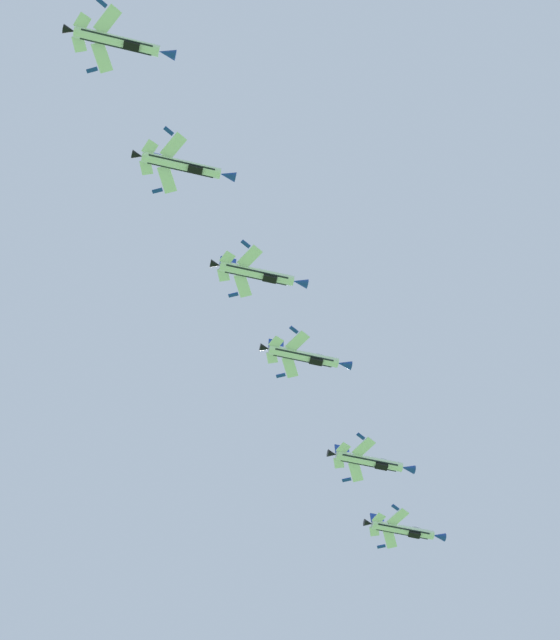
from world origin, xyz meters
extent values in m
cylinder|color=white|center=(65.66, 100.42, 139.78)|extent=(12.11, 3.87, 1.70)
cube|color=black|center=(65.66, 100.41, 139.31)|extent=(10.18, 3.28, 0.45)
cone|color=#1938A8|center=(72.69, 99.12, 139.78)|extent=(2.65, 1.98, 1.56)
cone|color=black|center=(59.02, 101.66, 139.78)|extent=(1.82, 1.63, 1.36)
ellipsoid|color=#192333|center=(68.26, 99.96, 140.42)|extent=(3.35, 1.70, 1.14)
cube|color=black|center=(67.78, 100.00, 138.97)|extent=(2.37, 1.51, 0.88)
cube|color=white|center=(64.45, 103.30, 139.60)|extent=(4.11, 4.47, 0.35)
cube|color=#1938A8|center=(63.74, 105.57, 139.53)|extent=(1.60, 1.44, 0.26)
cube|color=white|center=(63.49, 98.17, 139.79)|extent=(3.07, 4.58, 0.35)
cube|color=#1938A8|center=(62.01, 96.31, 139.86)|extent=(1.69, 1.02, 0.26)
cube|color=white|center=(60.92, 102.85, 139.73)|extent=(2.62, 2.77, 0.24)
cube|color=white|center=(60.37, 99.86, 139.83)|extent=(2.10, 2.50, 0.24)
cube|color=#1938A8|center=(60.95, 101.36, 141.59)|extent=(2.61, 0.76, 2.61)
cylinder|color=white|center=(51.47, 86.65, 136.60)|extent=(12.11, 3.87, 1.70)
cube|color=black|center=(51.47, 86.63, 136.14)|extent=(10.18, 3.28, 0.45)
cone|color=#1938A8|center=(58.50, 85.34, 136.60)|extent=(2.65, 1.98, 1.56)
cone|color=black|center=(44.83, 87.88, 136.60)|extent=(1.82, 1.63, 1.36)
ellipsoid|color=#192333|center=(54.07, 86.19, 137.24)|extent=(3.35, 1.71, 1.14)
cube|color=black|center=(53.59, 86.22, 135.80)|extent=(2.37, 1.51, 0.88)
cube|color=white|center=(50.26, 89.52, 136.42)|extent=(4.11, 4.47, 0.36)
cube|color=#1938A8|center=(49.55, 91.79, 136.34)|extent=(1.60, 1.44, 0.26)
cube|color=white|center=(49.31, 84.40, 136.62)|extent=(3.07, 4.58, 0.36)
cube|color=#1938A8|center=(47.82, 82.54, 136.70)|extent=(1.69, 1.02, 0.26)
cube|color=white|center=(46.74, 89.08, 136.55)|extent=(2.62, 2.77, 0.24)
cube|color=white|center=(46.18, 86.08, 136.66)|extent=(2.10, 2.50, 0.24)
cube|color=#1938A8|center=(46.76, 87.60, 138.41)|extent=(2.61, 0.77, 2.61)
cylinder|color=white|center=(32.77, 73.33, 139.52)|extent=(12.11, 3.87, 1.70)
cube|color=black|center=(32.78, 73.35, 139.06)|extent=(10.18, 3.28, 0.46)
cone|color=#1938A8|center=(39.80, 72.02, 139.52)|extent=(2.65, 1.98, 1.56)
cone|color=black|center=(26.14, 74.56, 139.52)|extent=(1.82, 1.63, 1.36)
ellipsoid|color=#192333|center=(35.36, 72.82, 140.16)|extent=(3.36, 1.71, 1.15)
cube|color=black|center=(34.90, 72.97, 138.72)|extent=(2.37, 1.52, 0.89)
cube|color=white|center=(31.56, 76.21, 139.55)|extent=(4.11, 4.47, 0.38)
cube|color=#1938A8|center=(30.85, 78.48, 139.64)|extent=(1.60, 1.44, 0.26)
cube|color=white|center=(30.61, 71.08, 139.33)|extent=(3.07, 4.58, 0.38)
cube|color=#1938A8|center=(29.13, 69.22, 139.24)|extent=(1.69, 1.02, 0.26)
cube|color=white|center=(28.04, 75.76, 139.59)|extent=(2.62, 2.77, 0.25)
cube|color=white|center=(27.48, 72.76, 139.46)|extent=(2.10, 2.50, 0.25)
cube|color=#1938A8|center=(28.04, 74.13, 141.33)|extent=(2.61, 0.78, 2.61)
cylinder|color=white|center=(19.21, 61.67, 138.15)|extent=(12.11, 3.87, 1.70)
cube|color=black|center=(19.22, 61.69, 137.69)|extent=(10.18, 3.28, 0.47)
cone|color=#1938A8|center=(26.24, 60.37, 138.15)|extent=(2.65, 1.98, 1.56)
cone|color=black|center=(12.58, 62.91, 138.15)|extent=(1.82, 1.63, 1.36)
ellipsoid|color=#192333|center=(21.80, 61.16, 138.79)|extent=(3.36, 1.72, 1.15)
cube|color=black|center=(21.34, 61.32, 137.35)|extent=(2.37, 1.52, 0.89)
cube|color=white|center=(18.00, 64.55, 138.19)|extent=(4.11, 4.47, 0.40)
cube|color=#1938A8|center=(17.29, 66.82, 138.29)|extent=(1.60, 1.44, 0.27)
cube|color=white|center=(17.05, 59.43, 137.94)|extent=(3.07, 4.58, 0.40)
cube|color=#1938A8|center=(15.57, 57.57, 137.85)|extent=(1.69, 1.02, 0.27)
cube|color=white|center=(14.48, 64.10, 138.22)|extent=(2.62, 2.77, 0.26)
cube|color=white|center=(13.92, 61.11, 138.08)|extent=(2.10, 2.50, 0.26)
cube|color=#1938A8|center=(14.48, 62.47, 139.96)|extent=(2.62, 0.79, 2.61)
cylinder|color=white|center=(1.77, 49.82, 138.52)|extent=(12.11, 3.87, 1.70)
cube|color=black|center=(1.76, 49.79, 138.06)|extent=(10.18, 3.29, 0.50)
cone|color=#1938A8|center=(8.80, 48.52, 138.52)|extent=(2.65, 1.98, 1.56)
cone|color=black|center=(-4.87, 51.06, 138.52)|extent=(1.82, 1.63, 1.36)
ellipsoid|color=#192333|center=(4.37, 49.38, 139.16)|extent=(3.36, 1.74, 1.17)
cube|color=black|center=(3.88, 49.37, 137.72)|extent=(2.37, 1.54, 0.91)
cube|color=white|center=(0.56, 52.69, 138.26)|extent=(4.11, 4.47, 0.49)
cube|color=#1938A8|center=(-0.16, 54.96, 138.11)|extent=(1.61, 1.44, 0.28)
cube|color=white|center=(-0.40, 47.57, 138.62)|extent=(3.07, 4.58, 0.49)
cube|color=#1938A8|center=(-1.88, 45.72, 138.76)|extent=(1.70, 1.03, 0.28)
cube|color=white|center=(-2.97, 52.25, 138.42)|extent=(2.62, 2.77, 0.31)
cube|color=white|center=(-3.52, 49.26, 138.63)|extent=(2.10, 2.50, 0.31)
cube|color=#1938A8|center=(-2.93, 50.82, 140.33)|extent=(2.63, 0.85, 2.61)
cylinder|color=white|center=(-13.07, 36.00, 137.05)|extent=(12.11, 3.87, 1.70)
cube|color=black|center=(-13.08, 35.99, 136.59)|extent=(10.18, 3.27, 0.44)
cone|color=#1938A8|center=(-6.05, 34.69, 137.05)|extent=(2.65, 1.98, 1.56)
cone|color=black|center=(-19.71, 37.24, 137.05)|extent=(1.82, 1.63, 1.36)
ellipsoid|color=#192333|center=(-10.48, 35.54, 137.69)|extent=(3.35, 1.70, 1.13)
cube|color=black|center=(-10.96, 35.59, 136.25)|extent=(2.37, 1.51, 0.87)
cube|color=white|center=(-14.29, 38.88, 136.90)|extent=(4.11, 4.47, 0.31)
cube|color=#1938A8|center=(-15.00, 41.15, 136.84)|extent=(1.60, 1.44, 0.26)
cube|color=white|center=(-15.24, 33.75, 137.04)|extent=(3.07, 4.58, 0.31)
cube|color=#1938A8|center=(-16.72, 31.89, 137.10)|extent=(1.69, 1.02, 0.26)
cube|color=white|center=(-17.81, 38.43, 137.01)|extent=(2.62, 2.77, 0.22)
cube|color=white|center=(-18.37, 35.44, 137.09)|extent=(2.10, 2.50, 0.22)
cube|color=#1938A8|center=(-17.78, 36.93, 138.86)|extent=(2.61, 0.74, 2.60)
camera|label=1|loc=(-3.82, 0.38, 1.42)|focal=53.33mm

